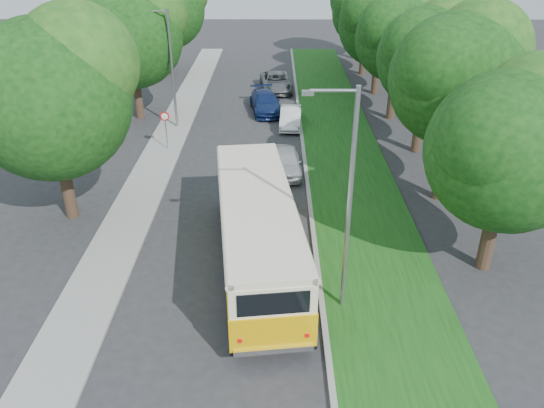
{
  "coord_description": "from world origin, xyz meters",
  "views": [
    {
      "loc": [
        1.92,
        -17.42,
        12.14
      ],
      "look_at": [
        1.79,
        2.45,
        1.5
      ],
      "focal_mm": 35.0,
      "sensor_mm": 36.0,
      "label": 1
    }
  ],
  "objects_px": {
    "lamppost_far": "(170,65)",
    "lamppost_near": "(347,198)",
    "car_silver": "(286,162)",
    "car_white": "(291,117)",
    "car_blue": "(266,102)",
    "car_grey": "(276,82)",
    "vintage_bus": "(257,233)"
  },
  "relations": [
    {
      "from": "vintage_bus",
      "to": "car_silver",
      "type": "xyz_separation_m",
      "value": [
        1.28,
        8.96,
        -0.95
      ]
    },
    {
      "from": "car_grey",
      "to": "car_blue",
      "type": "bearing_deg",
      "value": -103.34
    },
    {
      "from": "car_silver",
      "to": "lamppost_far",
      "type": "bearing_deg",
      "value": 133.55
    },
    {
      "from": "car_silver",
      "to": "car_white",
      "type": "distance_m",
      "value": 7.41
    },
    {
      "from": "lamppost_far",
      "to": "lamppost_near",
      "type": "bearing_deg",
      "value": -64.29
    },
    {
      "from": "vintage_bus",
      "to": "car_grey",
      "type": "distance_m",
      "value": 24.84
    },
    {
      "from": "car_silver",
      "to": "car_grey",
      "type": "bearing_deg",
      "value": 90.12
    },
    {
      "from": "car_silver",
      "to": "car_grey",
      "type": "relative_size",
      "value": 0.76
    },
    {
      "from": "vintage_bus",
      "to": "car_white",
      "type": "height_order",
      "value": "vintage_bus"
    },
    {
      "from": "car_silver",
      "to": "car_white",
      "type": "bearing_deg",
      "value": 84.86
    },
    {
      "from": "lamppost_far",
      "to": "car_silver",
      "type": "xyz_separation_m",
      "value": [
        7.22,
        -7.11,
        -3.46
      ]
    },
    {
      "from": "car_blue",
      "to": "car_grey",
      "type": "height_order",
      "value": "car_grey"
    },
    {
      "from": "car_silver",
      "to": "lamppost_near",
      "type": "bearing_deg",
      "value": -83.47
    },
    {
      "from": "car_white",
      "to": "car_blue",
      "type": "distance_m",
      "value": 3.5
    },
    {
      "from": "lamppost_far",
      "to": "car_white",
      "type": "distance_m",
      "value": 8.4
    },
    {
      "from": "car_blue",
      "to": "car_grey",
      "type": "bearing_deg",
      "value": 73.22
    },
    {
      "from": "vintage_bus",
      "to": "car_white",
      "type": "relative_size",
      "value": 2.78
    },
    {
      "from": "lamppost_near",
      "to": "car_blue",
      "type": "xyz_separation_m",
      "value": [
        -2.98,
        21.83,
        -3.67
      ]
    },
    {
      "from": "car_blue",
      "to": "vintage_bus",
      "type": "bearing_deg",
      "value": -98.94
    },
    {
      "from": "car_blue",
      "to": "car_grey",
      "type": "relative_size",
      "value": 0.95
    },
    {
      "from": "car_grey",
      "to": "vintage_bus",
      "type": "bearing_deg",
      "value": -97.22
    },
    {
      "from": "lamppost_near",
      "to": "car_silver",
      "type": "distance_m",
      "value": 12.09
    },
    {
      "from": "lamppost_near",
      "to": "car_grey",
      "type": "xyz_separation_m",
      "value": [
        -2.24,
        27.25,
        -3.67
      ]
    },
    {
      "from": "car_silver",
      "to": "car_grey",
      "type": "height_order",
      "value": "car_grey"
    },
    {
      "from": "lamppost_far",
      "to": "car_white",
      "type": "bearing_deg",
      "value": 2.11
    },
    {
      "from": "car_blue",
      "to": "lamppost_near",
      "type": "bearing_deg",
      "value": -91.2
    },
    {
      "from": "lamppost_near",
      "to": "car_silver",
      "type": "height_order",
      "value": "lamppost_near"
    },
    {
      "from": "car_blue",
      "to": "lamppost_far",
      "type": "bearing_deg",
      "value": -159.61
    },
    {
      "from": "lamppost_near",
      "to": "car_blue",
      "type": "distance_m",
      "value": 22.34
    },
    {
      "from": "car_white",
      "to": "car_grey",
      "type": "xyz_separation_m",
      "value": [
        -0.98,
        8.46,
        0.07
      ]
    },
    {
      "from": "lamppost_far",
      "to": "car_blue",
      "type": "distance_m",
      "value": 7.61
    },
    {
      "from": "car_grey",
      "to": "lamppost_near",
      "type": "bearing_deg",
      "value": -90.84
    }
  ]
}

